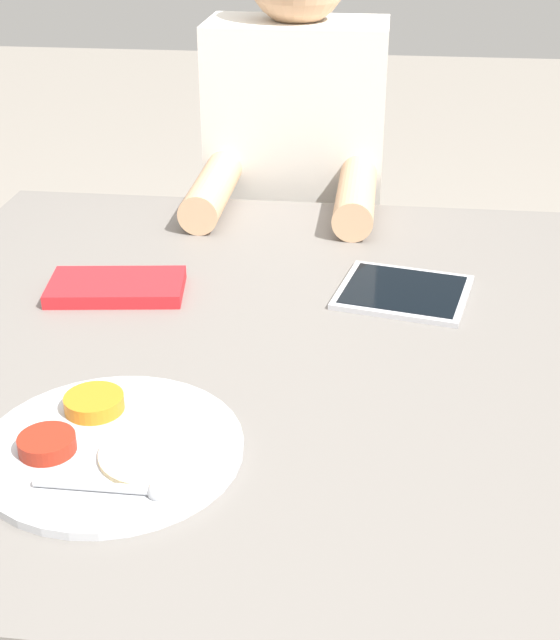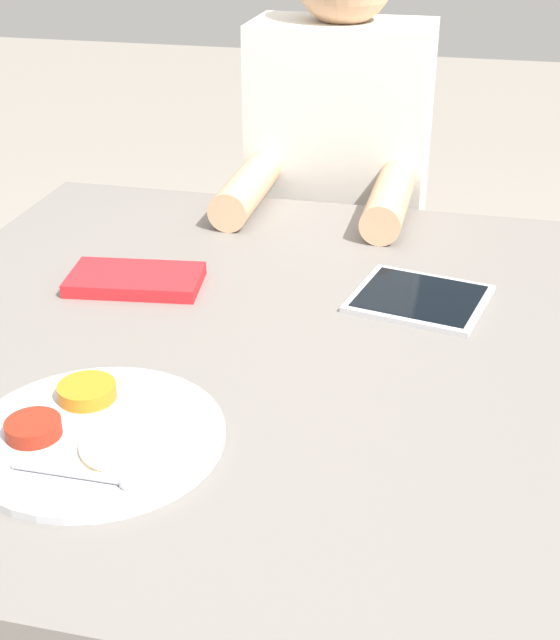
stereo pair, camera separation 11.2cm
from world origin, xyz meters
name	(u,v)px [view 1 (the left image)]	position (x,y,z in m)	size (l,w,h in m)	color
dining_table	(262,556)	(0.00, 0.00, 0.39)	(1.09, 1.08, 0.77)	slate
thali_tray	(110,445)	(-0.13, -0.27, 0.78)	(0.29, 0.29, 0.03)	#B7BABF
red_notebook	(117,288)	(-0.23, 0.11, 0.78)	(0.21, 0.14, 0.02)	silver
tablet_device	(403,292)	(0.19, 0.16, 0.78)	(0.22, 0.20, 0.01)	#B7B7BC
person_diner	(295,252)	(-0.02, 0.71, 0.60)	(0.35, 0.48, 1.25)	black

